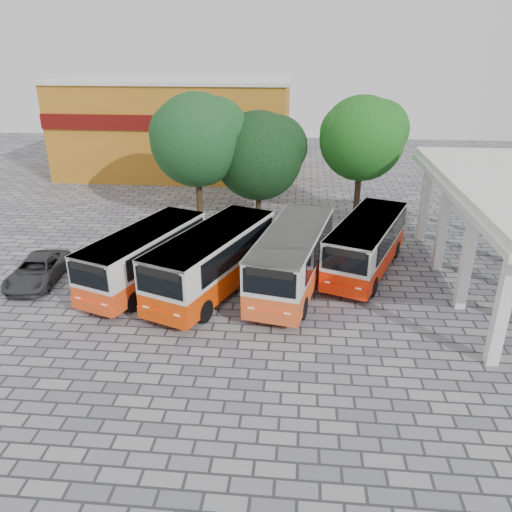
# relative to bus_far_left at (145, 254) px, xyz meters

# --- Properties ---
(ground) EXTENTS (90.00, 90.00, 0.00)m
(ground) POSITION_rel_bus_far_left_xyz_m (7.09, -2.79, -1.62)
(ground) COLOR slate
(ground) RESTS_ON ground
(shophouse_block) EXTENTS (20.40, 10.40, 8.30)m
(shophouse_block) POSITION_rel_bus_far_left_xyz_m (-3.91, 23.19, 2.54)
(shophouse_block) COLOR #A96817
(shophouse_block) RESTS_ON ground
(bus_far_left) EXTENTS (4.85, 8.30, 2.80)m
(bus_far_left) POSITION_rel_bus_far_left_xyz_m (0.00, 0.00, 0.00)
(bus_far_left) COLOR #EB4110
(bus_far_left) RESTS_ON ground
(bus_centre_left) EXTENTS (5.39, 8.99, 3.03)m
(bus_centre_left) POSITION_rel_bus_far_left_xyz_m (3.46, -0.41, 0.13)
(bus_centre_left) COLOR #D63600
(bus_centre_left) RESTS_ON ground
(bus_centre_right) EXTENTS (4.16, 8.75, 3.01)m
(bus_centre_right) POSITION_rel_bus_far_left_xyz_m (7.22, 0.20, 0.12)
(bus_centre_right) COLOR #DD4D1B
(bus_centre_right) RESTS_ON ground
(bus_far_right) EXTENTS (5.07, 8.46, 2.85)m
(bus_far_right) POSITION_rel_bus_far_left_xyz_m (11.01, 2.55, 0.03)
(bus_far_right) COLOR red
(bus_far_right) RESTS_ON ground
(tree_left) EXTENTS (6.31, 6.01, 8.38)m
(tree_left) POSITION_rel_bus_far_left_xyz_m (0.77, 10.13, 3.95)
(tree_left) COLOR #3F2E1B
(tree_left) RESTS_ON ground
(tree_middle) EXTENTS (6.23, 5.93, 7.15)m
(tree_middle) POSITION_rel_bus_far_left_xyz_m (4.66, 11.28, 2.76)
(tree_middle) COLOR #392714
(tree_middle) RESTS_ON ground
(tree_right) EXTENTS (5.76, 5.49, 8.18)m
(tree_right) POSITION_rel_bus_far_left_xyz_m (11.38, 11.31, 3.99)
(tree_right) COLOR #412E1C
(tree_right) RESTS_ON ground
(parked_car) EXTENTS (2.55, 4.78, 1.28)m
(parked_car) POSITION_rel_bus_far_left_xyz_m (-5.54, -0.28, -0.98)
(parked_car) COLOR #2D2E31
(parked_car) RESTS_ON ground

